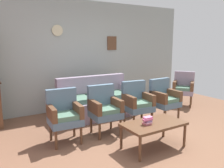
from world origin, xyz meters
name	(u,v)px	position (x,y,z in m)	size (l,w,h in m)	color
ground_plane	(146,144)	(0.00, 0.00, 0.00)	(7.68, 7.68, 0.00)	brown
wall_back_with_decor	(81,55)	(0.00, 2.63, 1.35)	(6.40, 0.09, 2.70)	#939E99
floral_couch	(97,102)	(0.00, 1.76, 0.33)	(1.73, 0.83, 0.90)	gray
armchair_row_middle	(64,113)	(-1.13, 0.81, 0.50)	(0.56, 0.53, 0.90)	slate
armchair_near_couch_end	(104,107)	(-0.37, 0.77, 0.50)	(0.55, 0.52, 0.90)	slate
armchair_near_cabinet	(137,101)	(0.40, 0.80, 0.50)	(0.57, 0.54, 0.90)	slate
armchair_by_doorway	(164,98)	(1.09, 0.75, 0.50)	(0.53, 0.50, 0.90)	slate
wingback_chair_by_fireplace	(184,87)	(2.40, 1.36, 0.50)	(0.71, 0.71, 0.90)	gray
coffee_table	(154,125)	(0.00, -0.16, 0.38)	(1.00, 0.56, 0.42)	brown
book_stack_on_table	(148,121)	(-0.13, -0.16, 0.48)	(0.17, 0.11, 0.12)	#C16073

